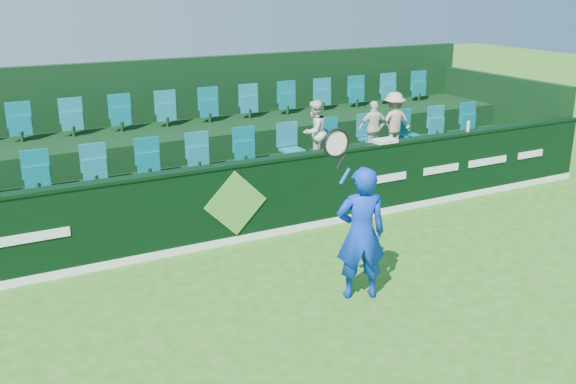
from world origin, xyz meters
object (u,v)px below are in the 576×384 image
towel (385,141)px  drinks_bottle (468,126)px  spectator_middle (374,128)px  tennis_player (361,232)px  spectator_right (394,122)px  spectator_left (314,132)px

towel → drinks_bottle: 1.99m
spectator_middle → towel: spectator_middle is taller
tennis_player → spectator_right: bearing=48.5°
tennis_player → towel: (2.28, 2.62, 0.44)m
tennis_player → spectator_middle: 4.71m
drinks_bottle → towel: bearing=180.0°
spectator_middle → towel: 1.25m
towel → drinks_bottle: bearing=0.0°
spectator_middle → drinks_bottle: size_ratio=5.42×
towel → drinks_bottle: drinks_bottle is taller
spectator_left → spectator_right: 1.86m
drinks_bottle → spectator_middle: bearing=142.1°
spectator_left → drinks_bottle: bearing=135.7°
tennis_player → drinks_bottle: 5.04m
spectator_middle → towel: (-0.55, -1.12, 0.04)m
spectator_left → drinks_bottle: size_ratio=6.03×
spectator_left → tennis_player: bearing=46.2°
spectator_middle → spectator_right: bearing=-165.4°
tennis_player → towel: tennis_player is taller
spectator_right → towel: 1.52m
spectator_middle → spectator_right: size_ratio=0.89×
spectator_left → spectator_middle: (1.38, 0.00, -0.06)m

